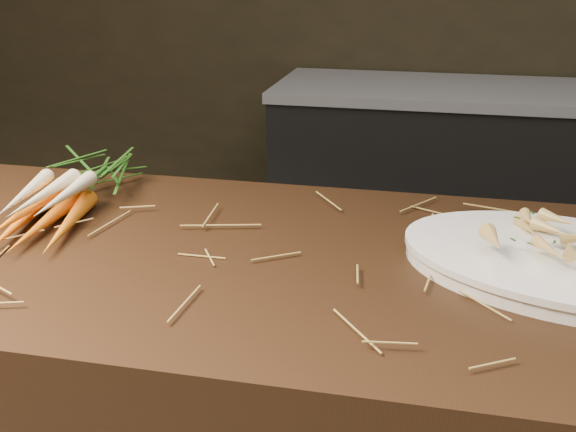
% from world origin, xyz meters
% --- Properties ---
extents(back_counter, '(1.82, 0.62, 0.84)m').
position_xyz_m(back_counter, '(0.30, 2.18, 0.42)').
color(back_counter, black).
rests_on(back_counter, ground).
extents(straw_bedding, '(1.40, 0.60, 0.02)m').
position_xyz_m(straw_bedding, '(0.00, 0.30, 0.91)').
color(straw_bedding, olive).
rests_on(straw_bedding, main_counter).
extents(root_veg_bunch, '(0.20, 0.48, 0.09)m').
position_xyz_m(root_veg_bunch, '(-0.59, 0.45, 0.94)').
color(root_veg_bunch, orange).
rests_on(root_veg_bunch, main_counter).
extents(serving_platter, '(0.55, 0.45, 0.03)m').
position_xyz_m(serving_platter, '(0.26, 0.32, 0.91)').
color(serving_platter, white).
rests_on(serving_platter, main_counter).
extents(roasted_veg_heap, '(0.28, 0.23, 0.05)m').
position_xyz_m(roasted_veg_heap, '(0.26, 0.32, 0.95)').
color(roasted_veg_heap, '#BE8C44').
rests_on(roasted_veg_heap, serving_platter).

